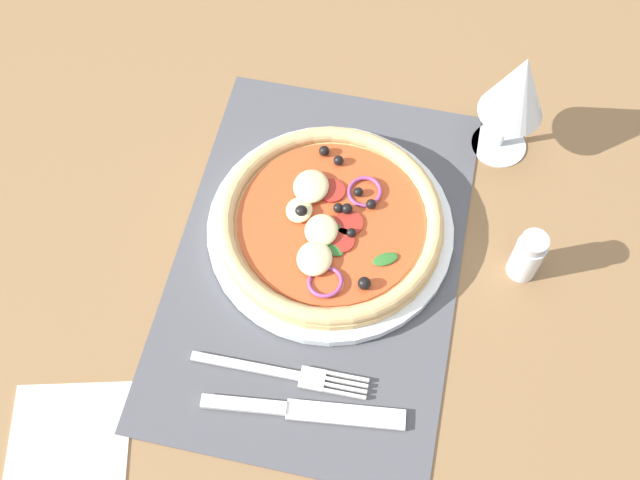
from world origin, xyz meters
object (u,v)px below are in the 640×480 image
at_px(pizza, 330,221).
at_px(napkin, 68,448).
at_px(fork, 289,374).
at_px(pepper_shaker, 528,256).
at_px(wine_glass, 517,90).
at_px(plate, 330,229).
at_px(knife, 305,411).

bearing_deg(pizza, napkin, -34.83).
xyz_separation_m(fork, pepper_shaker, (-0.17, 0.22, 0.03)).
distance_m(wine_glass, pepper_shaker, 0.18).
distance_m(plate, wine_glass, 0.25).
relative_size(knife, napkin, 1.57).
relative_size(wine_glass, napkin, 1.17).
bearing_deg(napkin, knife, 110.82).
xyz_separation_m(knife, wine_glass, (-0.36, 0.15, 0.09)).
height_order(napkin, pepper_shaker, pepper_shaker).
bearing_deg(knife, pepper_shaker, 39.64).
bearing_deg(napkin, wine_glass, 140.26).
height_order(wine_glass, napkin, wine_glass).
height_order(fork, wine_glass, wine_glass).
bearing_deg(pizza, knife, 4.92).
relative_size(fork, pepper_shaker, 2.69).
bearing_deg(pizza, pepper_shaker, 89.83).
xyz_separation_m(pizza, fork, (0.17, -0.01, -0.02)).
relative_size(plate, pizza, 1.10).
relative_size(pizza, fork, 1.36).
height_order(plate, knife, plate).
height_order(fork, pepper_shaker, pepper_shaker).
xyz_separation_m(wine_glass, pepper_shaker, (0.16, 0.04, -0.07)).
bearing_deg(plate, knife, 4.82).
bearing_deg(knife, wine_glass, 60.42).
distance_m(pizza, fork, 0.17).
bearing_deg(pizza, fork, -2.15).
bearing_deg(napkin, fork, 120.92).
distance_m(fork, pepper_shaker, 0.28).
bearing_deg(knife, fork, 119.31).
bearing_deg(pepper_shaker, wine_glass, -165.79).
bearing_deg(fork, pizza, 86.97).
xyz_separation_m(pizza, napkin, (0.28, -0.20, -0.03)).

